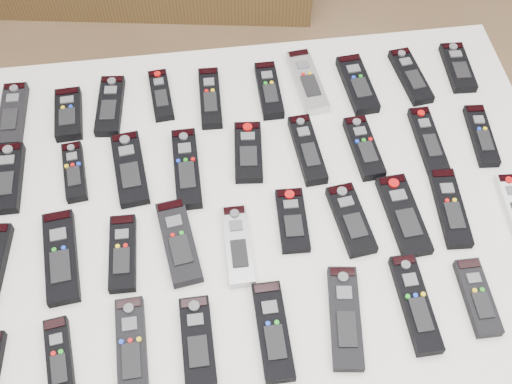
{
  "coord_description": "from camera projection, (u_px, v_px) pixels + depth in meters",
  "views": [
    {
      "loc": [
        0.0,
        -0.6,
        1.87
      ],
      "look_at": [
        0.09,
        0.12,
        0.8
      ],
      "focal_mm": 45.0,
      "sensor_mm": 36.0,
      "label": 1
    }
  ],
  "objects": [
    {
      "name": "ground",
      "position": [
        229.0,
        380.0,
        1.88
      ],
      "size": [
        4.0,
        4.0,
        0.0
      ],
      "primitive_type": "plane",
      "color": "brown",
      "rests_on": "ground"
    },
    {
      "name": "table",
      "position": [
        256.0,
        213.0,
        1.35
      ],
      "size": [
        1.25,
        0.88,
        0.78
      ],
      "color": "white",
      "rests_on": "ground"
    },
    {
      "name": "remote_0",
      "position": [
        13.0,
        115.0,
        1.41
      ],
      "size": [
        0.06,
        0.17,
        0.02
      ],
      "primitive_type": "cube",
      "rotation": [
        0.0,
        0.0,
        -0.03
      ],
      "color": "black",
      "rests_on": "table"
    },
    {
      "name": "remote_1",
      "position": [
        69.0,
        114.0,
        1.41
      ],
      "size": [
        0.06,
        0.14,
        0.02
      ],
      "primitive_type": "cube",
      "rotation": [
        0.0,
        0.0,
        0.04
      ],
      "color": "black",
      "rests_on": "table"
    },
    {
      "name": "remote_2",
      "position": [
        110.0,
        106.0,
        1.43
      ],
      "size": [
        0.07,
        0.17,
        0.02
      ],
      "primitive_type": "cube",
      "rotation": [
        0.0,
        0.0,
        -0.1
      ],
      "color": "black",
      "rests_on": "table"
    },
    {
      "name": "remote_3",
      "position": [
        161.0,
        95.0,
        1.45
      ],
      "size": [
        0.05,
        0.15,
        0.02
      ],
      "primitive_type": "cube",
      "rotation": [
        0.0,
        0.0,
        0.08
      ],
      "color": "black",
      "rests_on": "table"
    },
    {
      "name": "remote_4",
      "position": [
        210.0,
        98.0,
        1.44
      ],
      "size": [
        0.05,
        0.17,
        0.02
      ],
      "primitive_type": "cube",
      "rotation": [
        0.0,
        0.0,
        -0.03
      ],
      "color": "black",
      "rests_on": "table"
    },
    {
      "name": "remote_5",
      "position": [
        269.0,
        90.0,
        1.45
      ],
      "size": [
        0.05,
        0.16,
        0.02
      ],
      "primitive_type": "cube",
      "rotation": [
        0.0,
        0.0,
        0.0
      ],
      "color": "black",
      "rests_on": "table"
    },
    {
      "name": "remote_6",
      "position": [
        307.0,
        82.0,
        1.47
      ],
      "size": [
        0.07,
        0.19,
        0.02
      ],
      "primitive_type": "cube",
      "rotation": [
        0.0,
        0.0,
        0.1
      ],
      "color": "#B7B7BC",
      "rests_on": "table"
    },
    {
      "name": "remote_7",
      "position": [
        357.0,
        84.0,
        1.47
      ],
      "size": [
        0.07,
        0.17,
        0.02
      ],
      "primitive_type": "cube",
      "rotation": [
        0.0,
        0.0,
        0.08
      ],
      "color": "black",
      "rests_on": "table"
    },
    {
      "name": "remote_8",
      "position": [
        411.0,
        76.0,
        1.48
      ],
      "size": [
        0.07,
        0.17,
        0.02
      ],
      "primitive_type": "cube",
      "rotation": [
        0.0,
        0.0,
        0.12
      ],
      "color": "black",
      "rests_on": "table"
    },
    {
      "name": "remote_9",
      "position": [
        458.0,
        67.0,
        1.5
      ],
      "size": [
        0.06,
        0.15,
        0.02
      ],
      "primitive_type": "cube",
      "rotation": [
        0.0,
        0.0,
        -0.05
      ],
      "color": "black",
      "rests_on": "table"
    },
    {
      "name": "remote_10",
      "position": [
        7.0,
        178.0,
        1.32
      ],
      "size": [
        0.06,
        0.17,
        0.02
      ],
      "primitive_type": "cube",
      "rotation": [
        0.0,
        0.0,
        -0.01
      ],
      "color": "black",
      "rests_on": "table"
    },
    {
      "name": "remote_11",
      "position": [
        74.0,
        172.0,
        1.33
      ],
      "size": [
        0.06,
        0.15,
        0.02
      ],
      "primitive_type": "cube",
      "rotation": [
        0.0,
        0.0,
        0.11
      ],
      "color": "black",
      "rests_on": "table"
    },
    {
      "name": "remote_12",
      "position": [
        130.0,
        169.0,
        1.33
      ],
      "size": [
        0.08,
        0.19,
        0.02
      ],
      "primitive_type": "cube",
      "rotation": [
        0.0,
        0.0,
        0.11
      ],
      "color": "black",
      "rests_on": "table"
    },
    {
      "name": "remote_13",
      "position": [
        187.0,
        168.0,
        1.33
      ],
      "size": [
        0.05,
        0.19,
        0.02
      ],
      "primitive_type": "cube",
      "rotation": [
        0.0,
        0.0,
        0.0
      ],
      "color": "black",
      "rests_on": "table"
    },
    {
      "name": "remote_14",
      "position": [
        248.0,
        152.0,
        1.36
      ],
      "size": [
        0.07,
        0.15,
        0.02
      ],
      "primitive_type": "cube",
      "rotation": [
        0.0,
        0.0,
        -0.1
      ],
      "color": "black",
      "rests_on": "table"
    },
    {
      "name": "remote_15",
      "position": [
        307.0,
        150.0,
        1.36
      ],
      "size": [
        0.06,
        0.18,
        0.02
      ],
      "primitive_type": "cube",
      "rotation": [
        0.0,
        0.0,
        0.07
      ],
      "color": "black",
      "rests_on": "table"
    },
    {
      "name": "remote_16",
      "position": [
        364.0,
        148.0,
        1.36
      ],
      "size": [
        0.06,
        0.16,
        0.02
      ],
      "primitive_type": "cube",
      "rotation": [
        0.0,
        0.0,
        0.07
      ],
      "color": "black",
      "rests_on": "table"
    },
    {
      "name": "remote_17",
      "position": [
        428.0,
        140.0,
        1.38
      ],
      "size": [
        0.05,
        0.17,
        0.02
      ],
      "primitive_type": "cube",
      "rotation": [
        0.0,
        0.0,
        -0.0
      ],
      "color": "black",
      "rests_on": "table"
    },
    {
      "name": "remote_18",
      "position": [
        481.0,
        135.0,
        1.38
      ],
      "size": [
        0.06,
        0.16,
        0.02
      ],
      "primitive_type": "cube",
      "rotation": [
        0.0,
        0.0,
        -0.09
      ],
      "color": "black",
      "rests_on": "table"
    },
    {
      "name": "remote_20",
      "position": [
        61.0,
        257.0,
        1.22
      ],
      "size": [
        0.08,
        0.2,
        0.02
      ],
      "primitive_type": "cube",
      "rotation": [
        0.0,
        0.0,
        0.1
      ],
      "color": "black",
      "rests_on": "table"
    },
    {
      "name": "remote_21",
      "position": [
        123.0,
        253.0,
        1.22
      ],
      "size": [
        0.05,
        0.16,
        0.02
      ],
      "primitive_type": "cube",
      "rotation": [
        0.0,
        0.0,
        -0.03
      ],
      "color": "black",
      "rests_on": "table"
    },
    {
      "name": "remote_22",
      "position": [
        179.0,
        242.0,
        1.23
      ],
      "size": [
        0.08,
        0.19,
        0.02
      ],
      "primitive_type": "cube",
      "rotation": [
        0.0,
        0.0,
        0.14
      ],
      "color": "black",
      "rests_on": "table"
    },
    {
      "name": "remote_23",
      "position": [
        238.0,
        245.0,
        1.23
      ],
      "size": [
        0.05,
        0.17,
        0.02
      ],
      "primitive_type": "cube",
      "rotation": [
        0.0,
        0.0,
        -0.01
      ],
      "color": "#B7B7BC",
      "rests_on": "table"
    },
    {
      "name": "remote_24",
      "position": [
        292.0,
        220.0,
        1.26
      ],
      "size": [
        0.06,
        0.14,
        0.02
      ],
      "primitive_type": "cube",
      "rotation": [
        0.0,
        0.0,
        -0.04
      ],
      "color": "black",
      "rests_on": "table"
    },
    {
      "name": "remote_25",
      "position": [
        351.0,
        220.0,
        1.26
      ],
      "size": [
        0.07,
        0.16,
        0.02
      ],
      "primitive_type": "cube",
      "rotation": [
        0.0,
        0.0,
        0.12
      ],
      "color": "black",
      "rests_on": "table"
    },
    {
      "name": "remote_26",
      "position": [
        403.0,
        215.0,
        1.27
      ],
      "size": [
        0.07,
        0.19,
        0.02
      ],
      "primitive_type": "cube",
      "rotation": [
        0.0,
        0.0,
        0.06
      ],
      "color": "black",
      "rests_on": "table"
    },
    {
      "name": "remote_27",
      "position": [
        450.0,
        208.0,
        1.28
      ],
      "size": [
        0.06,
        0.18,
        0.02
      ],
      "primitive_type": "cube",
      "rotation": [
        0.0,
        0.0,
        -0.07
      ],
      "color": "black",
      "rests_on": "table"
    },
    {
      "name": "remote_30",
      "position": [
        60.0,
        360.0,
        1.1
      ],
      "size": [
        0.06,
        0.15,
        0.02
      ],
      "primitive_type": "cube",
      "rotation": [
        0.0,
        0.0,
        0.13
      ],
      "color": "black",
      "rests_on": "table"
    },
    {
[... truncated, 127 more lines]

